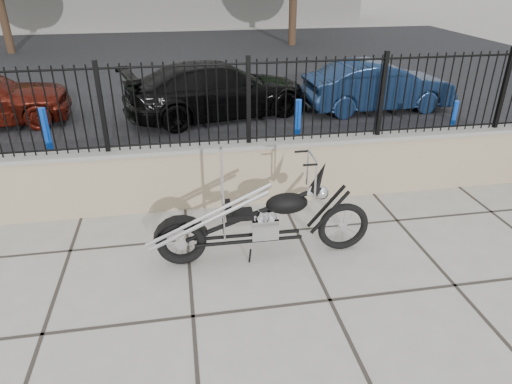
% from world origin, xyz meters
% --- Properties ---
extents(ground_plane, '(90.00, 90.00, 0.00)m').
position_xyz_m(ground_plane, '(0.00, 0.00, 0.00)').
color(ground_plane, '#99968E').
rests_on(ground_plane, ground).
extents(parking_lot, '(30.00, 30.00, 0.00)m').
position_xyz_m(parking_lot, '(0.00, 12.50, 0.00)').
color(parking_lot, black).
rests_on(parking_lot, ground).
extents(retaining_wall, '(14.00, 0.36, 0.96)m').
position_xyz_m(retaining_wall, '(0.00, 2.50, 0.48)').
color(retaining_wall, gray).
rests_on(retaining_wall, ground_plane).
extents(iron_fence, '(14.00, 0.08, 1.20)m').
position_xyz_m(iron_fence, '(0.00, 2.50, 1.56)').
color(iron_fence, black).
rests_on(iron_fence, retaining_wall).
extents(chopper_motorcycle, '(2.54, 0.48, 1.52)m').
position_xyz_m(chopper_motorcycle, '(0.89, 0.97, 0.76)').
color(chopper_motorcycle, black).
rests_on(chopper_motorcycle, ground_plane).
extents(car_black, '(4.73, 2.85, 1.28)m').
position_xyz_m(car_black, '(0.98, 6.95, 0.64)').
color(car_black, black).
rests_on(car_black, parking_lot).
extents(car_blue, '(3.69, 1.41, 1.20)m').
position_xyz_m(car_blue, '(4.92, 6.79, 0.60)').
color(car_blue, '#11223F').
rests_on(car_blue, parking_lot).
extents(bollard_a, '(0.13, 0.13, 1.03)m').
position_xyz_m(bollard_a, '(-2.37, 4.64, 0.51)').
color(bollard_a, blue).
rests_on(bollard_a, ground_plane).
extents(bollard_b, '(0.14, 0.14, 1.07)m').
position_xyz_m(bollard_b, '(2.20, 4.24, 0.54)').
color(bollard_b, blue).
rests_on(bollard_b, ground_plane).
extents(bollard_c, '(0.13, 0.13, 0.88)m').
position_xyz_m(bollard_c, '(5.47, 4.32, 0.44)').
color(bollard_c, '#0C27B8').
rests_on(bollard_c, ground_plane).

